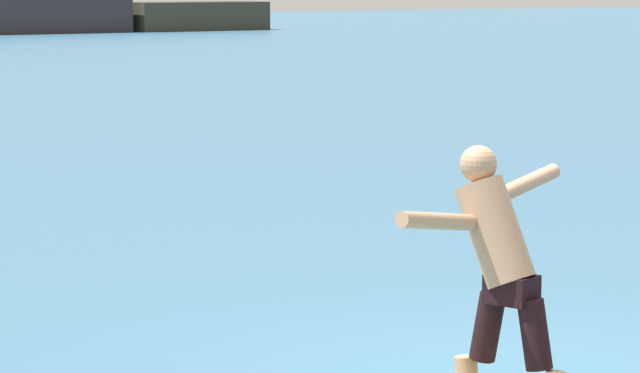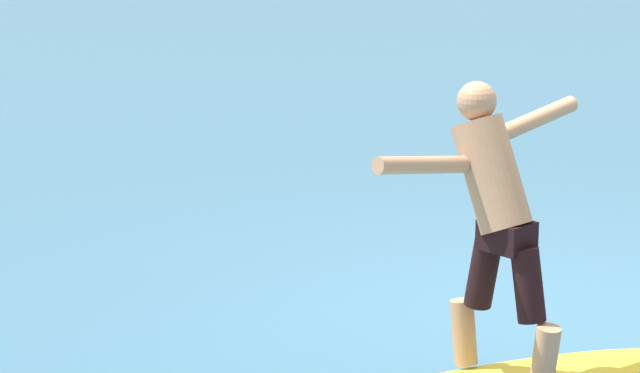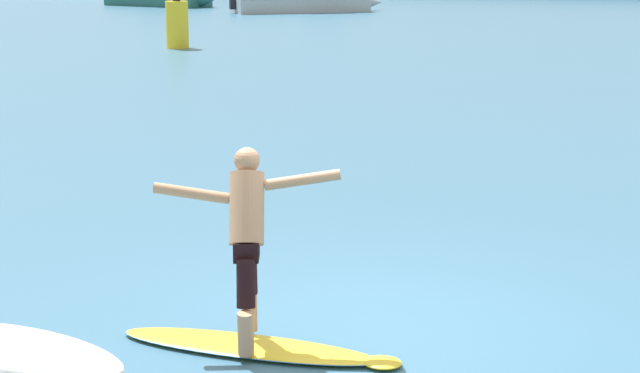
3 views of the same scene
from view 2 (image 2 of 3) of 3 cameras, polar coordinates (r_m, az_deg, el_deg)
name	(u,v)px [view 2 (image 2 of 3)]	position (r m, az deg, el deg)	size (l,w,h in m)	color
ground_plane	(540,319)	(9.27, 8.29, -4.95)	(200.00, 200.00, 0.00)	#376889
surfer	(494,208)	(7.94, 6.57, -0.79)	(1.45, 0.85, 1.57)	tan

